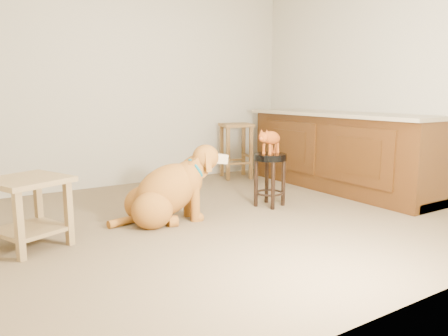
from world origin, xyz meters
TOP-DOWN VIEW (x-y plane):
  - floor at (0.00, 0.00)m, footprint 4.50×4.00m
  - room_shell at (0.00, 0.00)m, footprint 4.54×4.04m
  - cabinet_run at (1.94, 0.30)m, footprint 0.70×2.56m
  - padded_stool at (0.74, 0.13)m, footprint 0.36×0.36m
  - wood_stool at (1.32, 1.60)m, footprint 0.51×0.51m
  - side_table at (-1.58, 0.15)m, footprint 0.68×0.68m
  - golden_retriever at (-0.40, 0.19)m, footprint 1.16×0.62m
  - tabby_kitten at (0.73, 0.12)m, footprint 0.41×0.28m

SIDE VIEW (x-z plane):
  - floor at x=0.00m, z-range -0.01..0.01m
  - golden_retriever at x=-0.40m, z-range -0.09..0.65m
  - side_table at x=-1.58m, z-range 0.09..0.63m
  - wood_stool at x=1.32m, z-range 0.02..0.77m
  - padded_stool at x=0.74m, z-range 0.12..0.67m
  - cabinet_run at x=1.94m, z-range -0.03..0.91m
  - tabby_kitten at x=0.73m, z-range 0.56..0.85m
  - room_shell at x=0.00m, z-range 0.37..2.99m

